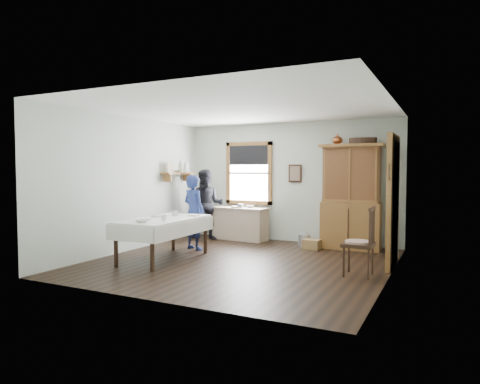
% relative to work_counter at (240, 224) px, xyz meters
% --- Properties ---
extents(room, '(5.01, 5.01, 2.70)m').
position_rel_work_counter_xyz_m(room, '(1.08, -2.16, 0.97)').
color(room, black).
rests_on(room, ground).
extents(window, '(1.18, 0.07, 1.48)m').
position_rel_work_counter_xyz_m(window, '(0.08, 0.30, 1.26)').
color(window, white).
rests_on(window, room).
extents(doorway, '(0.09, 1.14, 2.22)m').
position_rel_work_counter_xyz_m(doorway, '(3.54, -1.31, 0.78)').
color(doorway, '#494034').
rests_on(doorway, room).
extents(wall_shelf, '(0.24, 1.00, 0.44)m').
position_rel_work_counter_xyz_m(wall_shelf, '(-1.29, -0.63, 1.20)').
color(wall_shelf, olive).
rests_on(wall_shelf, room).
extents(framed_picture, '(0.30, 0.04, 0.40)m').
position_rel_work_counter_xyz_m(framed_picture, '(1.23, 0.30, 1.17)').
color(framed_picture, black).
rests_on(framed_picture, room).
extents(rug_beater, '(0.01, 0.27, 0.27)m').
position_rel_work_counter_xyz_m(rug_beater, '(3.53, -1.86, 1.34)').
color(rug_beater, black).
rests_on(rug_beater, room).
extents(work_counter, '(1.36, 0.61, 0.76)m').
position_rel_work_counter_xyz_m(work_counter, '(0.00, 0.00, 0.00)').
color(work_counter, tan).
rests_on(work_counter, room).
extents(china_hutch, '(1.29, 0.64, 2.16)m').
position_rel_work_counter_xyz_m(china_hutch, '(2.56, -0.02, 0.70)').
color(china_hutch, olive).
rests_on(china_hutch, room).
extents(dining_table, '(1.06, 1.92, 0.76)m').
position_rel_work_counter_xyz_m(dining_table, '(-0.26, -2.61, 0.00)').
color(dining_table, white).
rests_on(dining_table, room).
extents(spindle_chair, '(0.51, 0.51, 1.07)m').
position_rel_work_counter_xyz_m(spindle_chair, '(3.14, -2.26, 0.16)').
color(spindle_chair, black).
rests_on(spindle_chair, room).
extents(pail, '(0.29, 0.29, 0.26)m').
position_rel_work_counter_xyz_m(pail, '(1.63, -0.25, -0.25)').
color(pail, '#9C9FA4').
rests_on(pail, room).
extents(wicker_basket, '(0.36, 0.27, 0.20)m').
position_rel_work_counter_xyz_m(wicker_basket, '(1.85, -0.42, -0.28)').
color(wicker_basket, olive).
rests_on(wicker_basket, room).
extents(woman_blue, '(0.60, 0.48, 1.42)m').
position_rel_work_counter_xyz_m(woman_blue, '(-0.31, -1.51, 0.33)').
color(woman_blue, navy).
rests_on(woman_blue, room).
extents(figure_dark, '(0.89, 0.80, 1.52)m').
position_rel_work_counter_xyz_m(figure_dark, '(-0.71, -0.32, 0.38)').
color(figure_dark, black).
rests_on(figure_dark, room).
extents(table_cup_a, '(0.14, 0.14, 0.10)m').
position_rel_work_counter_xyz_m(table_cup_a, '(-0.29, -2.21, 0.43)').
color(table_cup_a, silver).
rests_on(table_cup_a, dining_table).
extents(table_cup_b, '(0.12, 0.12, 0.10)m').
position_rel_work_counter_xyz_m(table_cup_b, '(-0.01, -2.94, 0.43)').
color(table_cup_b, silver).
rests_on(table_cup_b, dining_table).
extents(table_bowl, '(0.28, 0.28, 0.06)m').
position_rel_work_counter_xyz_m(table_bowl, '(-0.21, -3.28, 0.41)').
color(table_bowl, silver).
rests_on(table_bowl, dining_table).
extents(counter_book, '(0.26, 0.29, 0.02)m').
position_rel_work_counter_xyz_m(counter_book, '(-0.20, -0.06, 0.39)').
color(counter_book, '#7A6351').
rests_on(counter_book, work_counter).
extents(counter_bowl, '(0.20, 0.20, 0.06)m').
position_rel_work_counter_xyz_m(counter_bowl, '(0.23, 0.05, 0.41)').
color(counter_bowl, silver).
rests_on(counter_bowl, work_counter).
extents(shelf_bowl, '(0.22, 0.22, 0.05)m').
position_rel_work_counter_xyz_m(shelf_bowl, '(-1.29, -0.61, 1.22)').
color(shelf_bowl, silver).
rests_on(shelf_bowl, wall_shelf).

